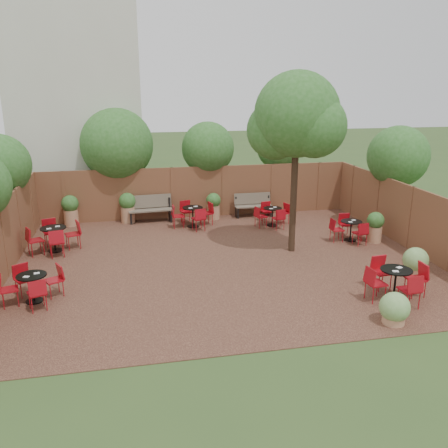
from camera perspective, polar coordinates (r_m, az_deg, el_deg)
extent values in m
plane|color=#354F23|center=(13.98, -0.06, -4.53)|extent=(80.00, 80.00, 0.00)
cube|color=#351D15|center=(13.98, -0.06, -4.49)|extent=(12.00, 10.00, 0.02)
cube|color=brown|center=(18.42, -3.15, 3.89)|extent=(12.00, 0.08, 2.00)
cube|color=brown|center=(13.84, -25.23, -2.01)|extent=(0.08, 10.00, 2.00)
cube|color=brown|center=(15.92, 21.62, 0.70)|extent=(0.08, 10.00, 2.00)
cube|color=beige|center=(20.91, -17.18, 13.01)|extent=(5.00, 4.00, 8.00)
sphere|color=#295D1E|center=(18.63, -12.85, 9.35)|extent=(2.76, 2.76, 2.76)
sphere|color=#295D1E|center=(18.80, -1.97, 9.18)|extent=(2.07, 2.07, 2.07)
sphere|color=#295D1E|center=(19.72, 6.68, 9.20)|extent=(1.82, 1.82, 1.82)
sphere|color=#295D1E|center=(17.57, 20.35, 7.70)|extent=(2.12, 2.12, 2.12)
cylinder|color=black|center=(14.38, 8.50, 5.10)|extent=(0.23, 0.23, 4.40)
sphere|color=#295D1E|center=(14.13, 8.85, 13.00)|extent=(2.50, 2.50, 2.50)
sphere|color=#295D1E|center=(14.38, 6.30, 11.22)|extent=(1.75, 1.75, 1.75)
sphere|color=#295D1E|center=(13.92, 10.94, 11.58)|extent=(1.82, 1.82, 1.82)
cube|color=brown|center=(17.94, -8.91, 1.68)|extent=(1.66, 0.61, 0.05)
cube|color=brown|center=(18.08, -8.99, 2.75)|extent=(1.64, 0.24, 0.49)
cube|color=black|center=(17.99, -11.23, 0.77)|extent=(0.10, 0.49, 0.44)
cube|color=black|center=(18.05, -6.53, 1.04)|extent=(0.10, 0.49, 0.44)
cube|color=brown|center=(18.54, 3.58, 2.18)|extent=(1.47, 0.44, 0.05)
cube|color=brown|center=(18.66, 3.44, 3.12)|extent=(1.47, 0.11, 0.44)
cube|color=black|center=(18.44, 1.57, 1.41)|extent=(0.06, 0.44, 0.39)
cube|color=black|center=(18.78, 5.53, 1.61)|extent=(0.06, 0.44, 0.39)
cylinder|color=black|center=(16.31, 15.01, -1.88)|extent=(0.40, 0.40, 0.03)
cylinder|color=black|center=(16.21, 15.09, -0.80)|extent=(0.05, 0.05, 0.63)
cylinder|color=black|center=(16.12, 15.18, 0.30)|extent=(0.69, 0.69, 0.03)
cube|color=white|center=(16.23, 15.42, 0.46)|extent=(0.13, 0.09, 0.01)
cube|color=white|center=(15.98, 15.06, 0.25)|extent=(0.13, 0.09, 0.01)
cylinder|color=black|center=(17.52, 5.85, -0.11)|extent=(0.39, 0.39, 0.03)
cylinder|color=black|center=(17.43, 5.88, 0.89)|extent=(0.04, 0.04, 0.63)
cylinder|color=black|center=(17.35, 5.91, 1.91)|extent=(0.68, 0.68, 0.03)
cube|color=white|center=(17.44, 6.18, 2.05)|extent=(0.15, 0.12, 0.01)
cube|color=white|center=(17.22, 5.74, 1.87)|extent=(0.15, 0.12, 0.01)
cylinder|color=black|center=(12.38, 19.84, -8.30)|extent=(0.44, 0.44, 0.03)
cylinder|color=black|center=(12.24, 20.00, -6.80)|extent=(0.05, 0.05, 0.69)
cylinder|color=black|center=(12.11, 20.17, -5.24)|extent=(0.75, 0.75, 0.03)
cube|color=white|center=(12.23, 20.47, -4.96)|extent=(0.15, 0.12, 0.01)
cube|color=white|center=(11.96, 20.06, -5.39)|extent=(0.15, 0.12, 0.01)
cylinder|color=black|center=(17.31, -3.77, -0.26)|extent=(0.43, 0.43, 0.03)
cylinder|color=black|center=(17.21, -3.80, 0.85)|extent=(0.05, 0.05, 0.69)
cylinder|color=black|center=(17.12, -3.82, 1.99)|extent=(0.75, 0.75, 0.03)
cube|color=white|center=(17.20, -3.47, 2.14)|extent=(0.15, 0.11, 0.01)
cube|color=white|center=(16.99, -4.09, 1.94)|extent=(0.15, 0.11, 0.01)
cylinder|color=black|center=(15.68, -19.74, -3.04)|extent=(0.45, 0.45, 0.03)
cylinder|color=black|center=(15.57, -19.87, -1.77)|extent=(0.05, 0.05, 0.72)
cylinder|color=black|center=(15.46, -20.00, -0.46)|extent=(0.78, 0.78, 0.03)
cube|color=white|center=(15.52, -19.52, -0.27)|extent=(0.17, 0.14, 0.02)
cube|color=white|center=(15.36, -20.45, -0.53)|extent=(0.17, 0.14, 0.02)
cylinder|color=black|center=(12.33, -21.98, -8.64)|extent=(0.41, 0.41, 0.03)
cylinder|color=black|center=(12.20, -22.14, -7.24)|extent=(0.05, 0.05, 0.65)
cylinder|color=black|center=(12.08, -22.31, -5.80)|extent=(0.70, 0.70, 0.03)
cube|color=white|center=(12.12, -21.75, -5.55)|extent=(0.16, 0.14, 0.01)
cube|color=white|center=(11.99, -22.85, -5.92)|extent=(0.16, 0.14, 0.01)
cylinder|color=#AC7856|center=(18.12, -11.55, 1.12)|extent=(0.52, 0.52, 0.59)
sphere|color=#295D1E|center=(17.99, -11.65, 2.74)|extent=(0.62, 0.62, 0.62)
cylinder|color=#AC7856|center=(18.20, -1.28, 1.44)|extent=(0.47, 0.47, 0.53)
sphere|color=#295D1E|center=(18.09, -1.29, 2.90)|extent=(0.56, 0.56, 0.56)
cylinder|color=#AC7856|center=(18.25, -18.02, 0.75)|extent=(0.52, 0.52, 0.59)
sphere|color=#295D1E|center=(18.12, -18.17, 2.36)|extent=(0.62, 0.62, 0.62)
cylinder|color=#AC7856|center=(16.30, 17.75, -1.18)|extent=(0.46, 0.46, 0.53)
sphere|color=#295D1E|center=(16.17, 17.90, 0.42)|extent=(0.56, 0.56, 0.56)
cylinder|color=#AC7856|center=(11.09, 19.83, -10.72)|extent=(0.48, 0.48, 0.22)
sphere|color=#6C984F|center=(10.98, 19.97, -9.44)|extent=(0.66, 0.66, 0.66)
cylinder|color=#AC7856|center=(14.04, 22.08, -5.13)|extent=(0.50, 0.50, 0.23)
sphere|color=#6C984F|center=(13.94, 22.20, -4.04)|extent=(0.69, 0.69, 0.69)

